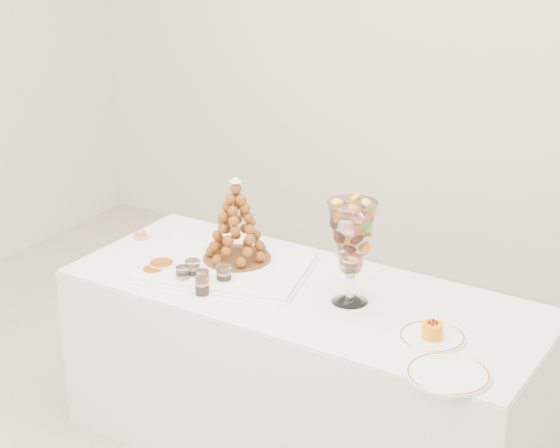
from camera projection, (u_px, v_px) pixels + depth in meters
The scene contains 15 objects.
buffet_table at pixel (303, 371), 3.59m from camera, with size 1.84×0.77×0.69m.
lace_tray at pixel (227, 266), 3.64m from camera, with size 0.62×0.47×0.02m, color white.
macaron_vase at pixel (352, 238), 3.28m from camera, with size 0.17×0.17×0.38m.
cake_plate at pixel (432, 337), 3.12m from camera, with size 0.22×0.22×0.01m, color white.
spare_plate at pixel (448, 375), 2.89m from camera, with size 0.26×0.26×0.01m, color white.
pink_tart at pixel (141, 235), 3.92m from camera, with size 0.06×0.06×0.04m.
verrine_a at pixel (193, 269), 3.54m from camera, with size 0.06×0.06×0.08m, color white.
verrine_b at pixel (203, 278), 3.48m from camera, with size 0.05×0.05×0.06m, color white.
verrine_c at pixel (224, 275), 3.50m from camera, with size 0.06×0.06×0.08m, color white.
verrine_d at pixel (182, 275), 3.51m from camera, with size 0.05×0.05×0.07m, color white.
verrine_e at pixel (202, 285), 3.42m from camera, with size 0.05×0.05×0.07m, color white.
ramekin_back at pixel (162, 267), 3.62m from camera, with size 0.10×0.10×0.03m, color white.
ramekin_front at pixel (153, 272), 3.58m from camera, with size 0.08×0.08×0.03m, color white.
croquembouche at pixel (236, 220), 3.62m from camera, with size 0.27×0.27×0.34m.
mousse_cake at pixel (432, 330), 3.10m from camera, with size 0.07×0.07×0.06m.
Camera 1 is at (1.66, -2.51, 2.21)m, focal length 60.00 mm.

